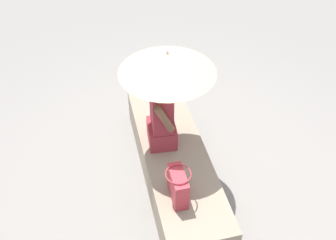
% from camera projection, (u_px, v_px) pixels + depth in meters
% --- Properties ---
extents(ground_plane, '(14.00, 14.00, 0.00)m').
position_uv_depth(ground_plane, '(174.00, 178.00, 4.24)').
color(ground_plane, gray).
extents(stone_bench, '(2.18, 0.64, 0.45)m').
position_uv_depth(stone_bench, '(174.00, 164.00, 4.09)').
color(stone_bench, gray).
rests_on(stone_bench, ground).
extents(person_seated, '(0.48, 0.31, 0.90)m').
position_uv_depth(person_seated, '(161.00, 113.00, 3.77)').
color(person_seated, '#992D38').
rests_on(person_seated, stone_bench).
extents(parasol, '(0.88, 0.88, 1.14)m').
position_uv_depth(parasol, '(167.00, 63.00, 3.31)').
color(parasol, '#B7B7BC').
rests_on(parasol, stone_bench).
extents(handbag_black, '(0.31, 0.23, 0.33)m').
position_uv_depth(handbag_black, '(178.00, 186.00, 3.39)').
color(handbag_black, '#B2333D').
rests_on(handbag_black, stone_bench).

